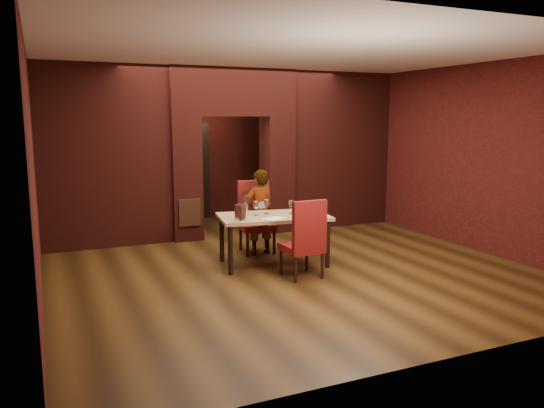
{
  "coord_description": "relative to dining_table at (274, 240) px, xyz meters",
  "views": [
    {
      "loc": [
        -3.43,
        -7.68,
        2.28
      ],
      "look_at": [
        -0.04,
        0.0,
        0.91
      ],
      "focal_mm": 35.0,
      "sensor_mm": 36.0,
      "label": 1
    }
  ],
  "objects": [
    {
      "name": "rear_door",
      "position": [
        -0.25,
        4.24,
        0.66
      ],
      "size": [
        0.9,
        0.08,
        2.1
      ],
      "primitive_type": "cube",
      "color": "black",
      "rests_on": "ground"
    },
    {
      "name": "chair_far",
      "position": [
        0.05,
        0.8,
        0.21
      ],
      "size": [
        0.61,
        0.61,
        1.21
      ],
      "primitive_type": "cube",
      "rotation": [
        0.0,
        0.0,
        -0.1
      ],
      "color": "maroon",
      "rests_on": "ground"
    },
    {
      "name": "wall_back",
      "position": [
        0.15,
        4.3,
        1.21
      ],
      "size": [
        7.0,
        0.04,
        3.2
      ],
      "primitive_type": "cube",
      "color": "maroon",
      "rests_on": "ground"
    },
    {
      "name": "wing_wall_left",
      "position": [
        -2.21,
        2.3,
        1.21
      ],
      "size": [
        2.28,
        0.35,
        3.2
      ],
      "primitive_type": "cube",
      "color": "maroon",
      "rests_on": "ground"
    },
    {
      "name": "floor",
      "position": [
        0.15,
        0.3,
        -0.39
      ],
      "size": [
        8.0,
        8.0,
        0.0
      ],
      "primitive_type": "plane",
      "color": "#432B10",
      "rests_on": "ground"
    },
    {
      "name": "wall_front",
      "position": [
        0.15,
        -3.7,
        1.21
      ],
      "size": [
        7.0,
        0.04,
        3.2
      ],
      "primitive_type": "cube",
      "color": "maroon",
      "rests_on": "ground"
    },
    {
      "name": "wine_glass_a",
      "position": [
        -0.25,
        0.11,
        0.5
      ],
      "size": [
        0.09,
        0.09,
        0.22
      ],
      "primitive_type": null,
      "color": "silver",
      "rests_on": "dining_table"
    },
    {
      "name": "wall_left",
      "position": [
        -3.35,
        0.3,
        1.21
      ],
      "size": [
        0.04,
        8.0,
        3.2
      ],
      "primitive_type": "cube",
      "color": "maroon",
      "rests_on": "ground"
    },
    {
      "name": "wine_glass_c",
      "position": [
        0.31,
        0.03,
        0.49
      ],
      "size": [
        0.08,
        0.08,
        0.2
      ],
      "primitive_type": null,
      "color": "white",
      "rests_on": "dining_table"
    },
    {
      "name": "wine_bucket",
      "position": [
        -0.62,
        -0.21,
        0.51
      ],
      "size": [
        0.19,
        0.19,
        0.24
      ],
      "primitive_type": "cylinder",
      "color": "silver",
      "rests_on": "dining_table"
    },
    {
      "name": "pillar_left",
      "position": [
        -0.8,
        2.3,
        0.76
      ],
      "size": [
        0.55,
        0.55,
        2.3
      ],
      "primitive_type": "cube",
      "color": "maroon",
      "rests_on": "ground"
    },
    {
      "name": "chair_near",
      "position": [
        0.1,
        -0.76,
        0.18
      ],
      "size": [
        0.55,
        0.55,
        1.15
      ],
      "primitive_type": "cube",
      "rotation": [
        0.0,
        0.0,
        3.19
      ],
      "color": "maroon",
      "rests_on": "ground"
    },
    {
      "name": "potted_plant",
      "position": [
        0.96,
        0.89,
        -0.19
      ],
      "size": [
        0.38,
        0.33,
        0.41
      ],
      "primitive_type": "imported",
      "rotation": [
        0.0,
        0.0,
        0.02
      ],
      "color": "#306F2C",
      "rests_on": "ground"
    },
    {
      "name": "wing_wall_right",
      "position": [
        2.51,
        2.3,
        1.21
      ],
      "size": [
        2.28,
        0.35,
        3.2
      ],
      "primitive_type": "cube",
      "color": "maroon",
      "rests_on": "ground"
    },
    {
      "name": "rear_door_frame",
      "position": [
        -0.25,
        4.2,
        0.66
      ],
      "size": [
        1.02,
        0.04,
        2.22
      ],
      "primitive_type": "cube",
      "color": "black",
      "rests_on": "ground"
    },
    {
      "name": "ceiling",
      "position": [
        0.15,
        0.3,
        2.81
      ],
      "size": [
        7.0,
        8.0,
        0.04
      ],
      "primitive_type": "cube",
      "color": "silver",
      "rests_on": "ground"
    },
    {
      "name": "wine_glass_b",
      "position": [
        -0.06,
        0.14,
        0.51
      ],
      "size": [
        0.09,
        0.09,
        0.23
      ],
      "primitive_type": null,
      "color": "silver",
      "rests_on": "dining_table"
    },
    {
      "name": "wall_right",
      "position": [
        3.65,
        0.3,
        1.21
      ],
      "size": [
        0.04,
        8.0,
        3.2
      ],
      "primitive_type": "cube",
      "color": "maroon",
      "rests_on": "ground"
    },
    {
      "name": "pillar_right",
      "position": [
        1.1,
        2.3,
        0.76
      ],
      "size": [
        0.55,
        0.55,
        2.3
      ],
      "primitive_type": "cube",
      "color": "maroon",
      "rests_on": "ground"
    },
    {
      "name": "tasting_sheet",
      "position": [
        -0.11,
        -0.27,
        0.39
      ],
      "size": [
        0.4,
        0.36,
        0.0
      ],
      "primitive_type": "cube",
      "rotation": [
        0.0,
        0.0,
        0.48
      ],
      "color": "white",
      "rests_on": "dining_table"
    },
    {
      "name": "dining_table",
      "position": [
        0.0,
        0.0,
        0.0
      ],
      "size": [
        1.8,
        1.19,
        0.79
      ],
      "primitive_type": "cube",
      "rotation": [
        0.0,
        0.0,
        -0.16
      ],
      "color": "tan",
      "rests_on": "ground"
    },
    {
      "name": "person_seated",
      "position": [
        0.04,
        0.68,
        0.32
      ],
      "size": [
        0.56,
        0.4,
        1.43
      ],
      "primitive_type": "imported",
      "rotation": [
        0.0,
        0.0,
        3.26
      ],
      "color": "white",
      "rests_on": "ground"
    },
    {
      "name": "lintel",
      "position": [
        0.15,
        2.3,
        2.36
      ],
      "size": [
        2.45,
        0.55,
        0.9
      ],
      "primitive_type": "cube",
      "color": "maroon",
      "rests_on": "ground"
    },
    {
      "name": "water_bottle",
      "position": [
        -0.4,
        0.16,
        0.56
      ],
      "size": [
        0.08,
        0.08,
        0.33
      ],
      "primitive_type": "cylinder",
      "color": "white",
      "rests_on": "dining_table"
    },
    {
      "name": "vent_panel",
      "position": [
        -0.8,
        2.01,
        0.16
      ],
      "size": [
        0.4,
        0.03,
        0.5
      ],
      "primitive_type": "cube",
      "color": "#A0572E",
      "rests_on": "ground"
    }
  ]
}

